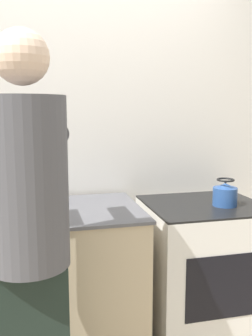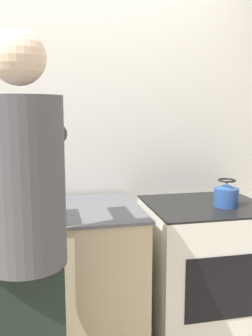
{
  "view_description": "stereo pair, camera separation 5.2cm",
  "coord_description": "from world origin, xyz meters",
  "px_view_note": "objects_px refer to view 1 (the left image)",
  "views": [
    {
      "loc": [
        -0.15,
        -1.81,
        1.5
      ],
      "look_at": [
        0.35,
        0.24,
        1.16
      ],
      "focal_mm": 40.0,
      "sensor_mm": 36.0,
      "label": 1
    },
    {
      "loc": [
        -0.1,
        -1.83,
        1.5
      ],
      "look_at": [
        0.35,
        0.24,
        1.16
      ],
      "focal_mm": 40.0,
      "sensor_mm": 36.0,
      "label": 2
    }
  ],
  "objects_px": {
    "oven": "(202,269)",
    "cutting_board": "(31,216)",
    "person": "(29,232)",
    "knife": "(23,216)",
    "kettle": "(225,194)"
  },
  "relations": [
    {
      "from": "oven",
      "to": "cutting_board",
      "type": "bearing_deg",
      "value": -174.4
    },
    {
      "from": "person",
      "to": "knife",
      "type": "bearing_deg",
      "value": 94.85
    },
    {
      "from": "oven",
      "to": "person",
      "type": "relative_size",
      "value": 0.49
    },
    {
      "from": "kettle",
      "to": "person",
      "type": "bearing_deg",
      "value": -156.6
    },
    {
      "from": "oven",
      "to": "knife",
      "type": "xyz_separation_m",
      "value": [
        -1.12,
        -0.13,
        0.48
      ]
    },
    {
      "from": "oven",
      "to": "person",
      "type": "height_order",
      "value": "person"
    },
    {
      "from": "cutting_board",
      "to": "knife",
      "type": "distance_m",
      "value": 0.05
    },
    {
      "from": "person",
      "to": "kettle",
      "type": "height_order",
      "value": "person"
    },
    {
      "from": "cutting_board",
      "to": "knife",
      "type": "relative_size",
      "value": 1.37
    },
    {
      "from": "knife",
      "to": "kettle",
      "type": "relative_size",
      "value": 1.38
    },
    {
      "from": "person",
      "to": "kettle",
      "type": "bearing_deg",
      "value": 23.4
    },
    {
      "from": "oven",
      "to": "knife",
      "type": "distance_m",
      "value": 1.23
    },
    {
      "from": "person",
      "to": "knife",
      "type": "relative_size",
      "value": 7.62
    },
    {
      "from": "knife",
      "to": "cutting_board",
      "type": "bearing_deg",
      "value": 32.74
    },
    {
      "from": "person",
      "to": "cutting_board",
      "type": "xyz_separation_m",
      "value": [
        0.0,
        0.48,
        -0.07
      ]
    }
  ]
}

